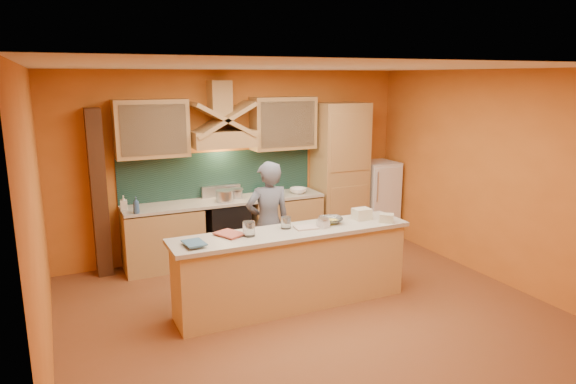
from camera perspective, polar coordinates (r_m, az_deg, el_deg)
name	(u,v)px	position (r m, az deg, el deg)	size (l,w,h in m)	color
floor	(311,313)	(6.16, 2.60, -13.33)	(5.50, 5.00, 0.01)	brown
ceiling	(314,67)	(5.53, 2.90, 13.70)	(5.50, 5.00, 0.01)	white
wall_back	(237,163)	(7.94, -5.65, 3.21)	(5.50, 0.02, 2.80)	orange
wall_front	(484,274)	(3.75, 20.91, -8.50)	(5.50, 0.02, 2.80)	orange
wall_left	(38,227)	(5.07, -26.04, -3.50)	(0.02, 5.00, 2.80)	orange
wall_right	(496,177)	(7.35, 22.11, 1.56)	(0.02, 5.00, 2.80)	orange
base_cabinet_left	(163,239)	(7.57, -13.72, -5.13)	(1.10, 0.60, 0.86)	tan
base_cabinet_right	(284,224)	(8.12, -0.46, -3.54)	(1.10, 0.60, 0.86)	tan
counter_top	(226,201)	(7.67, -6.94, -0.98)	(3.00, 0.62, 0.04)	beige
stove	(226,230)	(7.79, -6.85, -4.20)	(0.60, 0.58, 0.90)	black
backsplash	(219,174)	(7.86, -7.65, 1.95)	(3.00, 0.03, 0.70)	#17322C
range_hood	(223,139)	(7.55, -7.24, 5.90)	(0.92, 0.50, 0.24)	tan
hood_chimney	(220,98)	(7.60, -7.60, 10.32)	(0.30, 0.30, 0.50)	tan
upper_cabinet_left	(151,129)	(7.37, -14.94, 6.82)	(1.00, 0.35, 0.80)	tan
upper_cabinet_right	(283,123)	(7.96, -0.52, 7.65)	(1.00, 0.35, 0.80)	tan
pantry_column	(340,174)	(8.41, 5.76, 2.00)	(0.80, 0.60, 2.30)	tan
fridge	(377,199)	(8.91, 9.84, -0.80)	(0.58, 0.60, 1.30)	white
trim_column_left	(99,193)	(7.43, -20.29, -0.15)	(0.20, 0.30, 2.30)	#472816
island_body	(293,271)	(6.19, 0.51, -8.75)	(2.80, 0.55, 0.88)	#DDB571
island_top	(293,232)	(6.03, 0.52, -4.50)	(2.90, 0.62, 0.05)	beige
person	(268,224)	(6.70, -2.21, -3.55)	(0.60, 0.40, 1.65)	slate
pot_large	(225,197)	(7.54, -7.05, -0.54)	(0.26, 0.26, 0.17)	#B9BAC1
pot_small	(236,195)	(7.74, -5.77, -0.32)	(0.18, 0.18, 0.13)	silver
soap_bottle_a	(124,203)	(7.35, -17.79, -1.14)	(0.09, 0.09, 0.20)	silver
soap_bottle_b	(136,205)	(7.11, -16.52, -1.41)	(0.09, 0.09, 0.23)	#345A8F
bowl_back	(298,191)	(8.01, 1.14, 0.15)	(0.26, 0.26, 0.08)	white
dish_rack	(268,192)	(7.85, -2.22, -0.02)	(0.30, 0.23, 0.11)	white
book_lower	(222,237)	(5.78, -7.38, -4.94)	(0.24, 0.32, 0.03)	#B55240
book_upper	(185,245)	(5.52, -11.40, -5.76)	(0.21, 0.28, 0.02)	#3B6482
jar_large	(249,229)	(5.80, -4.37, -4.10)	(0.14, 0.14, 0.17)	silver
jar_small	(286,223)	(6.07, -0.24, -3.42)	(0.12, 0.12, 0.14)	silver
kitchen_scale	(323,224)	(6.13, 3.95, -3.54)	(0.11, 0.11, 0.09)	silver
mixing_bowl	(331,220)	(6.32, 4.76, -3.15)	(0.29, 0.29, 0.07)	silver
cloth	(306,227)	(6.10, 2.02, -3.95)	(0.27, 0.20, 0.02)	beige
grocery_bag_a	(362,214)	(6.53, 8.19, -2.42)	(0.21, 0.17, 0.14)	beige
grocery_bag_b	(386,218)	(6.45, 10.88, -2.86)	(0.17, 0.13, 0.10)	beige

